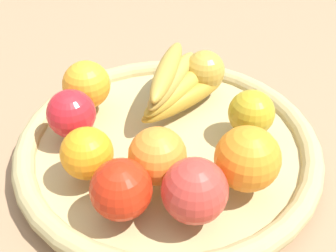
% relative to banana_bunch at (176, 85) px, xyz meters
% --- Properties ---
extents(ground_plane, '(2.40, 2.40, 0.00)m').
position_rel_banana_bunch_xyz_m(ground_plane, '(0.05, -0.06, -0.08)').
color(ground_plane, '#936F50').
rests_on(ground_plane, ground).
extents(basket, '(0.44, 0.44, 0.04)m').
position_rel_banana_bunch_xyz_m(basket, '(0.05, -0.06, -0.06)').
color(basket, tan).
rests_on(basket, ground_plane).
extents(banana_bunch, '(0.12, 0.17, 0.07)m').
position_rel_banana_bunch_xyz_m(banana_bunch, '(0.00, 0.00, 0.00)').
color(banana_bunch, '#AC8529').
rests_on(banana_bunch, basket).
extents(orange_3, '(0.12, 0.12, 0.08)m').
position_rel_banana_bunch_xyz_m(orange_3, '(0.18, -0.05, 0.00)').
color(orange_3, orange).
rests_on(orange_3, basket).
extents(orange_1, '(0.10, 0.10, 0.07)m').
position_rel_banana_bunch_xyz_m(orange_1, '(0.04, -0.19, -0.00)').
color(orange_1, orange).
rests_on(orange_1, basket).
extents(apple_3, '(0.08, 0.08, 0.07)m').
position_rel_banana_bunch_xyz_m(apple_3, '(0.12, -0.19, 0.00)').
color(apple_3, red).
rests_on(apple_3, basket).
extents(apple_1, '(0.09, 0.09, 0.07)m').
position_rel_banana_bunch_xyz_m(apple_1, '(0.12, 0.03, -0.00)').
color(apple_1, '#B39920').
rests_on(apple_1, basket).
extents(apple_0, '(0.09, 0.09, 0.07)m').
position_rel_banana_bunch_xyz_m(apple_0, '(-0.00, 0.06, -0.00)').
color(apple_0, '#B89236').
rests_on(apple_0, basket).
extents(orange_0, '(0.10, 0.10, 0.07)m').
position_rel_banana_bunch_xyz_m(orange_0, '(0.10, -0.12, 0.00)').
color(orange_0, orange).
rests_on(orange_0, basket).
extents(apple_2, '(0.10, 0.10, 0.08)m').
position_rel_banana_bunch_xyz_m(apple_2, '(0.17, -0.13, 0.00)').
color(apple_2, '#C3382E').
rests_on(apple_2, basket).
extents(orange_2, '(0.10, 0.10, 0.07)m').
position_rel_banana_bunch_xyz_m(orange_2, '(-0.09, -0.10, 0.00)').
color(orange_2, orange).
rests_on(orange_2, basket).
extents(apple_4, '(0.09, 0.09, 0.07)m').
position_rel_banana_bunch_xyz_m(apple_4, '(-0.05, -0.16, -0.00)').
color(apple_4, red).
rests_on(apple_4, basket).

